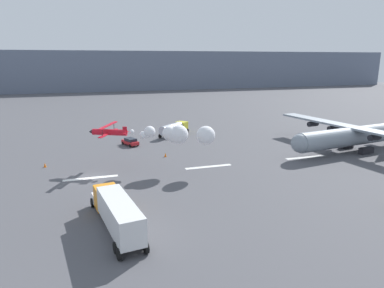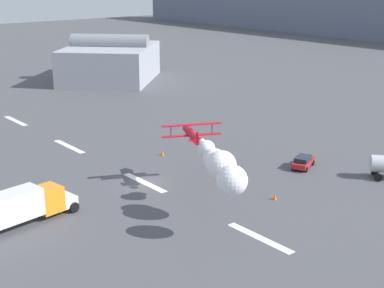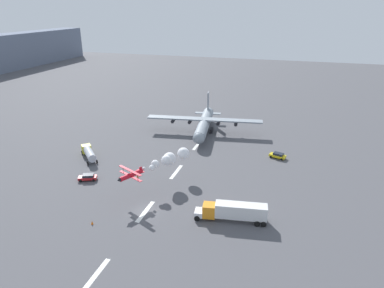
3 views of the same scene
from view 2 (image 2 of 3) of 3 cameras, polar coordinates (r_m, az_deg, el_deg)
name	(u,v)px [view 2 (image 2 of 3)]	position (r m, az deg, el deg)	size (l,w,h in m)	color
ground_plane	(145,183)	(67.28, -4.81, -3.92)	(440.00, 440.00, 0.00)	#4C4C51
runway_stripe_1	(16,121)	(99.24, -17.42, 2.25)	(8.00, 0.90, 0.01)	white
runway_stripe_2	(69,146)	(82.66, -12.33, -0.24)	(8.00, 0.90, 0.01)	white
runway_stripe_3	(145,183)	(67.28, -4.81, -3.92)	(8.00, 0.90, 0.01)	white
runway_stripe_4	(260,238)	(54.13, 6.88, -9.40)	(8.00, 0.90, 0.01)	white
stunt_biplane_red	(218,163)	(55.44, 2.68, -1.98)	(18.78, 11.69, 3.02)	red
semi_truck_orange	(6,210)	(57.18, -18.27, -6.37)	(4.81, 14.09, 3.70)	silver
airport_staff_sedan	(303,162)	(73.25, 11.18, -1.75)	(3.31, 4.64, 1.52)	#B21E23
hangar_building	(110,62)	(131.48, -8.26, 8.21)	(30.07, 30.29, 10.57)	#9EA3AD
traffic_cone_near	(162,153)	(76.88, -3.01, -0.88)	(0.44, 0.44, 0.75)	orange
traffic_cone_far	(275,196)	(62.75, 8.39, -5.27)	(0.44, 0.44, 0.75)	orange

